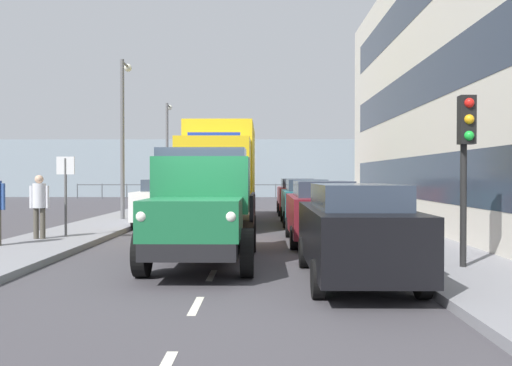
{
  "coord_description": "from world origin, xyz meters",
  "views": [
    {
      "loc": [
        -0.95,
        9.77,
        1.87
      ],
      "look_at": [
        -0.66,
        -13.48,
        1.54
      ],
      "focal_mm": 37.57,
      "sensor_mm": 36.0,
      "label": 1
    }
  ],
  "objects_px": {
    "car_red_kerbside_3": "(297,196)",
    "street_sign": "(66,182)",
    "car_teal_kerbside_2": "(306,201)",
    "lamp_post_far": "(168,144)",
    "car_white_oppositeside_0": "(167,202)",
    "lamp_post_promenade": "(123,124)",
    "truck_vintage_green": "(203,209)",
    "lorry_cargo_yellow": "(221,170)",
    "car_black_kerbside_near": "(355,231)",
    "pedestrian_strolling": "(39,201)",
    "traffic_light_near": "(466,143)",
    "car_maroon_kerbside_1": "(321,211)"
  },
  "relations": [
    {
      "from": "car_red_kerbside_3",
      "to": "traffic_light_near",
      "type": "relative_size",
      "value": 1.2
    },
    {
      "from": "car_red_kerbside_3",
      "to": "street_sign",
      "type": "bearing_deg",
      "value": 56.08
    },
    {
      "from": "truck_vintage_green",
      "to": "lamp_post_promenade",
      "type": "distance_m",
      "value": 11.32
    },
    {
      "from": "truck_vintage_green",
      "to": "lamp_post_promenade",
      "type": "height_order",
      "value": "lamp_post_promenade"
    },
    {
      "from": "pedestrian_strolling",
      "to": "street_sign",
      "type": "height_order",
      "value": "street_sign"
    },
    {
      "from": "car_red_kerbside_3",
      "to": "lamp_post_far",
      "type": "xyz_separation_m",
      "value": [
        7.3,
        -6.24,
        2.87
      ]
    },
    {
      "from": "car_white_oppositeside_0",
      "to": "street_sign",
      "type": "relative_size",
      "value": 1.76
    },
    {
      "from": "pedestrian_strolling",
      "to": "lamp_post_far",
      "type": "bearing_deg",
      "value": -91.3
    },
    {
      "from": "lorry_cargo_yellow",
      "to": "lamp_post_promenade",
      "type": "height_order",
      "value": "lamp_post_promenade"
    },
    {
      "from": "street_sign",
      "to": "car_red_kerbside_3",
      "type": "bearing_deg",
      "value": -123.92
    },
    {
      "from": "lamp_post_promenade",
      "to": "truck_vintage_green",
      "type": "bearing_deg",
      "value": 112.97
    },
    {
      "from": "traffic_light_near",
      "to": "lamp_post_promenade",
      "type": "bearing_deg",
      "value": -50.23
    },
    {
      "from": "lamp_post_far",
      "to": "lorry_cargo_yellow",
      "type": "bearing_deg",
      "value": 109.98
    },
    {
      "from": "car_white_oppositeside_0",
      "to": "pedestrian_strolling",
      "type": "bearing_deg",
      "value": 64.24
    },
    {
      "from": "lorry_cargo_yellow",
      "to": "car_white_oppositeside_0",
      "type": "distance_m",
      "value": 2.47
    },
    {
      "from": "lorry_cargo_yellow",
      "to": "street_sign",
      "type": "xyz_separation_m",
      "value": [
        3.92,
        5.74,
        -0.39
      ]
    },
    {
      "from": "street_sign",
      "to": "lamp_post_far",
      "type": "bearing_deg",
      "value": -89.54
    },
    {
      "from": "truck_vintage_green",
      "to": "lamp_post_promenade",
      "type": "relative_size",
      "value": 0.9
    },
    {
      "from": "lorry_cargo_yellow",
      "to": "street_sign",
      "type": "bearing_deg",
      "value": 55.69
    },
    {
      "from": "car_teal_kerbside_2",
      "to": "car_white_oppositeside_0",
      "type": "xyz_separation_m",
      "value": [
        5.16,
        0.63,
        -0.0
      ]
    },
    {
      "from": "car_black_kerbside_near",
      "to": "lamp_post_promenade",
      "type": "xyz_separation_m",
      "value": [
        7.16,
        -11.76,
        3.02
      ]
    },
    {
      "from": "street_sign",
      "to": "car_white_oppositeside_0",
      "type": "bearing_deg",
      "value": -112.88
    },
    {
      "from": "lorry_cargo_yellow",
      "to": "traffic_light_near",
      "type": "relative_size",
      "value": 2.56
    },
    {
      "from": "truck_vintage_green",
      "to": "car_maroon_kerbside_1",
      "type": "height_order",
      "value": "truck_vintage_green"
    },
    {
      "from": "car_maroon_kerbside_1",
      "to": "car_white_oppositeside_0",
      "type": "relative_size",
      "value": 1.09
    },
    {
      "from": "traffic_light_near",
      "to": "street_sign",
      "type": "xyz_separation_m",
      "value": [
        9.32,
        -4.93,
        -0.79
      ]
    },
    {
      "from": "car_black_kerbside_near",
      "to": "pedestrian_strolling",
      "type": "height_order",
      "value": "pedestrian_strolling"
    },
    {
      "from": "car_red_kerbside_3",
      "to": "lamp_post_far",
      "type": "height_order",
      "value": "lamp_post_far"
    },
    {
      "from": "street_sign",
      "to": "traffic_light_near",
      "type": "bearing_deg",
      "value": 152.13
    },
    {
      "from": "truck_vintage_green",
      "to": "car_maroon_kerbside_1",
      "type": "relative_size",
      "value": 1.32
    },
    {
      "from": "car_teal_kerbside_2",
      "to": "lamp_post_far",
      "type": "distance_m",
      "value": 13.94
    },
    {
      "from": "pedestrian_strolling",
      "to": "lamp_post_promenade",
      "type": "xyz_separation_m",
      "value": [
        -0.53,
        -6.78,
        2.74
      ]
    },
    {
      "from": "truck_vintage_green",
      "to": "lorry_cargo_yellow",
      "type": "xyz_separation_m",
      "value": [
        0.36,
        -9.58,
        0.9
      ]
    },
    {
      "from": "car_white_oppositeside_0",
      "to": "lamp_post_far",
      "type": "relative_size",
      "value": 0.66
    },
    {
      "from": "truck_vintage_green",
      "to": "pedestrian_strolling",
      "type": "xyz_separation_m",
      "value": [
        4.81,
        -3.33,
        -0.01
      ]
    },
    {
      "from": "truck_vintage_green",
      "to": "lamp_post_far",
      "type": "relative_size",
      "value": 0.94
    },
    {
      "from": "car_red_kerbside_3",
      "to": "traffic_light_near",
      "type": "distance_m",
      "value": 15.8
    },
    {
      "from": "traffic_light_near",
      "to": "car_black_kerbside_near",
      "type": "bearing_deg",
      "value": 14.76
    },
    {
      "from": "car_red_kerbside_3",
      "to": "lorry_cargo_yellow",
      "type": "bearing_deg",
      "value": 56.54
    },
    {
      "from": "truck_vintage_green",
      "to": "car_black_kerbside_near",
      "type": "relative_size",
      "value": 1.28
    },
    {
      "from": "lamp_post_far",
      "to": "car_white_oppositeside_0",
      "type": "bearing_deg",
      "value": 99.95
    },
    {
      "from": "lamp_post_far",
      "to": "street_sign",
      "type": "xyz_separation_m",
      "value": [
        -0.14,
        16.89,
        -2.08
      ]
    },
    {
      "from": "car_red_kerbside_3",
      "to": "street_sign",
      "type": "xyz_separation_m",
      "value": [
        7.16,
        10.65,
        0.79
      ]
    },
    {
      "from": "pedestrian_strolling",
      "to": "lamp_post_far",
      "type": "relative_size",
      "value": 0.29
    },
    {
      "from": "car_white_oppositeside_0",
      "to": "lamp_post_far",
      "type": "height_order",
      "value": "lamp_post_far"
    },
    {
      "from": "lamp_post_promenade",
      "to": "traffic_light_near",
      "type": "bearing_deg",
      "value": 129.77
    },
    {
      "from": "car_maroon_kerbside_1",
      "to": "car_white_oppositeside_0",
      "type": "bearing_deg",
      "value": -43.33
    },
    {
      "from": "car_white_oppositeside_0",
      "to": "lamp_post_promenade",
      "type": "xyz_separation_m",
      "value": [
        2.0,
        -1.54,
        3.02
      ]
    },
    {
      "from": "car_red_kerbside_3",
      "to": "car_white_oppositeside_0",
      "type": "xyz_separation_m",
      "value": [
        5.16,
        5.92,
        0.0
      ]
    },
    {
      "from": "car_white_oppositeside_0",
      "to": "car_red_kerbside_3",
      "type": "bearing_deg",
      "value": -131.11
    }
  ]
}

